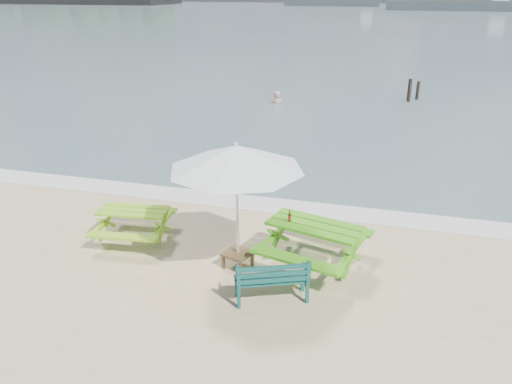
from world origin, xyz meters
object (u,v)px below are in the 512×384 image
(picnic_table_left, at_px, (134,225))
(patio_umbrella, at_px, (236,157))
(beer_bottle, at_px, (289,217))
(park_bench, at_px, (272,287))
(swimmer, at_px, (277,110))
(side_table, at_px, (238,259))
(picnic_table_right, at_px, (314,245))

(picnic_table_left, relative_size, patio_umbrella, 0.56)
(picnic_table_left, height_order, beer_bottle, beer_bottle)
(park_bench, relative_size, swimmer, 0.75)
(side_table, height_order, patio_umbrella, patio_umbrella)
(picnic_table_right, relative_size, beer_bottle, 10.08)
(picnic_table_left, xyz_separation_m, swimmer, (-0.11, 13.95, -0.63))
(picnic_table_left, distance_m, swimmer, 13.97)
(side_table, xyz_separation_m, swimmer, (-2.59, 14.49, -0.47))
(park_bench, relative_size, beer_bottle, 5.66)
(picnic_table_right, distance_m, park_bench, 1.50)
(park_bench, bearing_deg, side_table, 135.13)
(park_bench, xyz_separation_m, patio_umbrella, (-0.88, 0.88, 2.00))
(picnic_table_right, height_order, park_bench, picnic_table_right)
(patio_umbrella, bearing_deg, park_bench, -44.87)
(park_bench, bearing_deg, patio_umbrella, 135.13)
(park_bench, height_order, patio_umbrella, patio_umbrella)
(picnic_table_right, distance_m, swimmer, 14.54)
(picnic_table_right, bearing_deg, side_table, -159.36)
(swimmer, bearing_deg, patio_umbrella, -79.87)
(picnic_table_right, bearing_deg, swimmer, 105.91)
(side_table, bearing_deg, picnic_table_right, 20.64)
(picnic_table_right, xyz_separation_m, swimmer, (-3.98, 13.97, -0.71))
(park_bench, distance_m, patio_umbrella, 2.36)
(picnic_table_right, height_order, side_table, picnic_table_right)
(park_bench, xyz_separation_m, beer_bottle, (0.00, 1.42, 0.69))
(picnic_table_left, distance_m, side_table, 2.55)
(park_bench, distance_m, side_table, 1.25)
(picnic_table_right, bearing_deg, patio_umbrella, -159.36)
(side_table, bearing_deg, swimmer, 100.13)
(beer_bottle, xyz_separation_m, swimmer, (-3.48, 13.95, -1.23))
(patio_umbrella, relative_size, swimmer, 1.79)
(picnic_table_left, distance_m, park_bench, 3.65)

